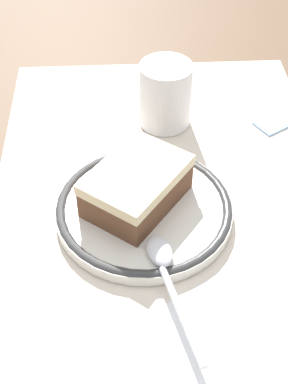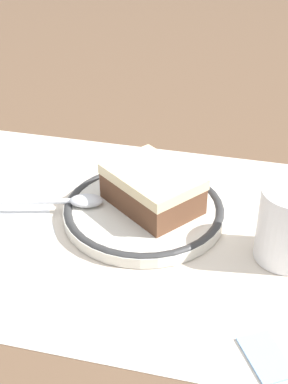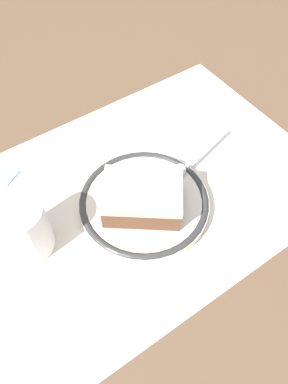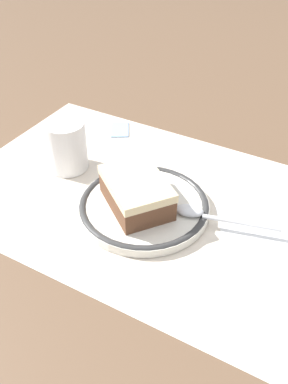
{
  "view_description": "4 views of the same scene",
  "coord_description": "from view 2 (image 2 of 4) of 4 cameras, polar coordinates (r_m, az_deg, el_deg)",
  "views": [
    {
      "loc": [
        -0.39,
        0.04,
        0.41
      ],
      "look_at": [
        -0.01,
        0.02,
        0.03
      ],
      "focal_mm": 51.65,
      "sensor_mm": 36.0,
      "label": 1
    },
    {
      "loc": [
        0.11,
        -0.46,
        0.36
      ],
      "look_at": [
        -0.01,
        0.02,
        0.03
      ],
      "focal_mm": 51.81,
      "sensor_mm": 36.0,
      "label": 2
    },
    {
      "loc": [
        0.15,
        0.26,
        0.43
      ],
      "look_at": [
        -0.01,
        0.02,
        0.03
      ],
      "focal_mm": 35.12,
      "sensor_mm": 36.0,
      "label": 3
    },
    {
      "loc": [
        -0.23,
        0.41,
        0.39
      ],
      "look_at": [
        -0.01,
        0.02,
        0.03
      ],
      "focal_mm": 40.56,
      "sensor_mm": 36.0,
      "label": 4
    }
  ],
  "objects": [
    {
      "name": "ground_plane",
      "position": [
        0.59,
        0.14,
        -4.07
      ],
      "size": [
        2.4,
        2.4,
        0.0
      ],
      "primitive_type": "plane",
      "color": "brown"
    },
    {
      "name": "cake_slice",
      "position": [
        0.6,
        1.18,
        0.33
      ],
      "size": [
        0.12,
        0.12,
        0.04
      ],
      "color": "brown",
      "rests_on": "plate"
    },
    {
      "name": "spoon",
      "position": [
        0.61,
        -7.82,
        -0.96
      ],
      "size": [
        0.14,
        0.05,
        0.01
      ],
      "color": "silver",
      "rests_on": "plate"
    },
    {
      "name": "plate",
      "position": [
        0.61,
        -0.0,
        -1.93
      ],
      "size": [
        0.18,
        0.18,
        0.01
      ],
      "color": "silver",
      "rests_on": "placemat"
    },
    {
      "name": "cup",
      "position": [
        0.56,
        14.6,
        -3.74
      ],
      "size": [
        0.06,
        0.06,
        0.08
      ],
      "color": "white",
      "rests_on": "placemat"
    },
    {
      "name": "sugar_packet",
      "position": [
        0.48,
        12.47,
        -16.05
      ],
      "size": [
        0.05,
        0.06,
        0.01
      ],
      "primitive_type": "cube",
      "rotation": [
        0.0,
        0.0,
        5.25
      ],
      "color": "#8CB2E0",
      "rests_on": "placemat"
    },
    {
      "name": "placemat",
      "position": [
        0.59,
        0.14,
        -4.01
      ],
      "size": [
        0.55,
        0.36,
        0.0
      ],
      "primitive_type": "cube",
      "color": "beige",
      "rests_on": "ground_plane"
    }
  ]
}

